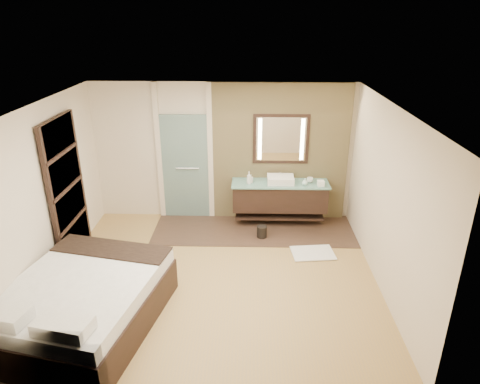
{
  "coord_description": "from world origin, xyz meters",
  "views": [
    {
      "loc": [
        0.52,
        -5.69,
        3.86
      ],
      "look_at": [
        0.36,
        0.6,
        1.21
      ],
      "focal_mm": 32.0,
      "sensor_mm": 36.0,
      "label": 1
    }
  ],
  "objects_px": {
    "vanity": "(280,196)",
    "waste_bin": "(262,232)",
    "mirror_unit": "(281,139)",
    "bed": "(83,303)"
  },
  "relations": [
    {
      "from": "vanity",
      "to": "waste_bin",
      "type": "bearing_deg",
      "value": -120.16
    },
    {
      "from": "mirror_unit",
      "to": "bed",
      "type": "bearing_deg",
      "value": -129.7
    },
    {
      "from": "bed",
      "to": "waste_bin",
      "type": "xyz_separation_m",
      "value": [
        2.4,
        2.47,
        -0.24
      ]
    },
    {
      "from": "bed",
      "to": "waste_bin",
      "type": "height_order",
      "value": "bed"
    },
    {
      "from": "mirror_unit",
      "to": "waste_bin",
      "type": "height_order",
      "value": "mirror_unit"
    },
    {
      "from": "mirror_unit",
      "to": "vanity",
      "type": "bearing_deg",
      "value": -90.0
    },
    {
      "from": "vanity",
      "to": "waste_bin",
      "type": "distance_m",
      "value": 0.84
    },
    {
      "from": "mirror_unit",
      "to": "waste_bin",
      "type": "distance_m",
      "value": 1.78
    },
    {
      "from": "vanity",
      "to": "bed",
      "type": "xyz_separation_m",
      "value": [
        -2.75,
        -3.08,
        -0.23
      ]
    },
    {
      "from": "vanity",
      "to": "waste_bin",
      "type": "relative_size",
      "value": 8.0
    }
  ]
}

